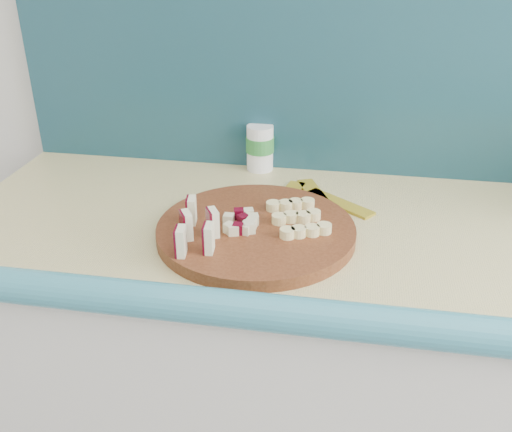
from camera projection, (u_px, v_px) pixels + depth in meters
name	position (u px, v px, depth m)	size (l,w,h in m)	color
kitchen_counter	(470.00, 415.00, 1.28)	(2.20, 0.63, 0.91)	silver
backsplash	(506.00, 71.00, 1.21)	(2.20, 0.02, 0.50)	teal
cutting_board	(256.00, 231.00, 1.08)	(0.38, 0.38, 0.02)	#46200F
apple_wedges	(196.00, 227.00, 1.01)	(0.09, 0.15, 0.05)	#EEE9BE
apple_chunks	(244.00, 222.00, 1.07)	(0.06, 0.06, 0.02)	beige
banana_slices	(297.00, 217.00, 1.09)	(0.13, 0.16, 0.02)	#EFDE92
canister	(260.00, 147.00, 1.35)	(0.07, 0.07, 0.11)	white
banana_peel	(314.00, 199.00, 1.23)	(0.22, 0.19, 0.01)	gold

